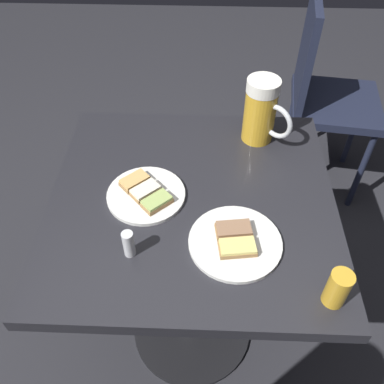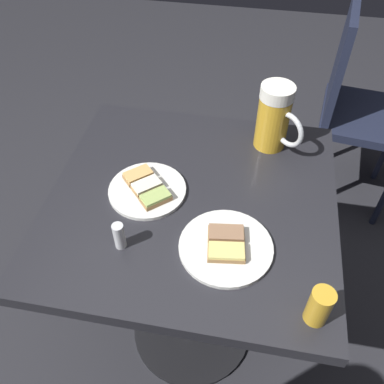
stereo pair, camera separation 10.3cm
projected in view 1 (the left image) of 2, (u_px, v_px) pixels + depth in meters
The scene contains 8 objects.
ground_plane at pixel (192, 328), 1.59m from camera, with size 6.00×6.00×0.00m, color #28282D.
cafe_table at pixel (192, 238), 1.17m from camera, with size 0.70×0.73×0.74m.
plate_near at pixel (146, 194), 1.04m from camera, with size 0.20×0.20×0.03m.
plate_far at pixel (235, 241), 0.94m from camera, with size 0.22×0.22×0.03m.
beer_mug at pixel (261, 111), 1.14m from camera, with size 0.12×0.13×0.19m.
beer_glass_small at pixel (338, 288), 0.82m from camera, with size 0.05×0.05×0.09m, color gold.
salt_shaker at pixel (129, 244), 0.90m from camera, with size 0.03×0.03×0.07m, color silver.
cafe_chair at pixel (323, 90), 1.79m from camera, with size 0.43×0.43×0.90m.
Camera 1 is at (-0.71, -0.03, 1.51)m, focal length 38.59 mm.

